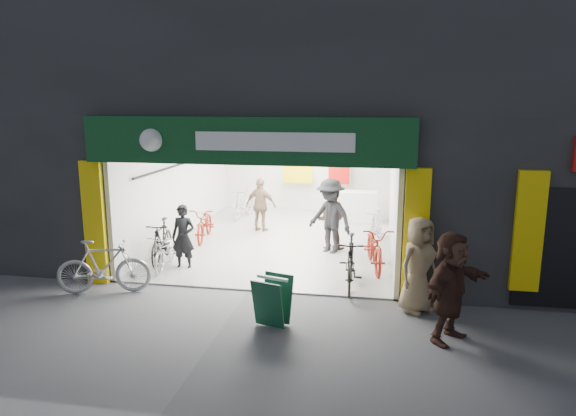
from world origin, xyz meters
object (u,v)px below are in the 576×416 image
(bike_right_front, at_px, (351,262))
(parked_bike, at_px, (104,267))
(pedestrian_near, at_px, (419,265))
(bike_left_front, at_px, (166,251))
(sandwich_board, at_px, (273,300))

(bike_right_front, relative_size, parked_bike, 0.98)
(parked_bike, height_order, pedestrian_near, pedestrian_near)
(bike_right_front, bearing_deg, pedestrian_near, -40.02)
(bike_left_front, height_order, parked_bike, parked_bike)
(bike_left_front, bearing_deg, bike_right_front, -13.90)
(bike_right_front, xyz_separation_m, parked_bike, (-4.83, -1.19, 0.01))
(pedestrian_near, distance_m, sandwich_board, 2.73)
(bike_left_front, bearing_deg, sandwich_board, -47.61)
(bike_right_front, relative_size, sandwich_board, 2.12)
(bike_right_front, xyz_separation_m, pedestrian_near, (1.27, -1.01, 0.34))
(sandwich_board, bearing_deg, bike_right_front, 76.13)
(pedestrian_near, bearing_deg, bike_right_front, 97.46)
(bike_right_front, distance_m, sandwich_board, 2.42)
(sandwich_board, bearing_deg, parked_bike, -178.11)
(bike_left_front, relative_size, pedestrian_near, 0.90)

